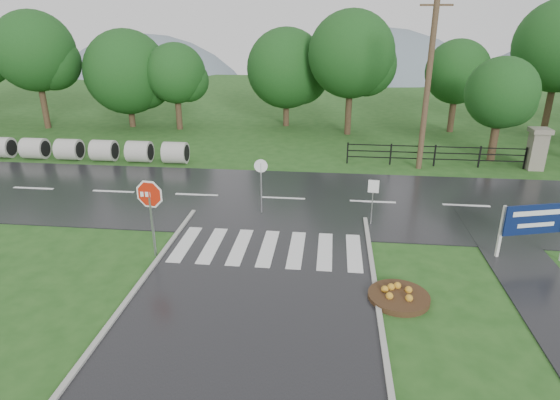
# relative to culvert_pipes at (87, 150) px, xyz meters

# --- Properties ---
(ground) EXTENTS (120.00, 120.00, 0.00)m
(ground) POSITION_rel_culvert_pipes_xyz_m (11.85, -15.00, -0.60)
(ground) COLOR #214D19
(ground) RESTS_ON ground
(main_road) EXTENTS (90.00, 8.00, 0.04)m
(main_road) POSITION_rel_culvert_pipes_xyz_m (11.85, -5.00, -0.60)
(main_road) COLOR black
(main_road) RESTS_ON ground
(walkway) EXTENTS (2.20, 11.00, 0.04)m
(walkway) POSITION_rel_culvert_pipes_xyz_m (20.35, -11.00, -0.60)
(walkway) COLOR #27272A
(walkway) RESTS_ON ground
(crosswalk) EXTENTS (6.50, 2.80, 0.02)m
(crosswalk) POSITION_rel_culvert_pipes_xyz_m (11.85, -10.00, -0.54)
(crosswalk) COLOR silver
(crosswalk) RESTS_ON ground
(pillar_west) EXTENTS (1.00, 1.00, 2.24)m
(pillar_west) POSITION_rel_culvert_pipes_xyz_m (24.85, 1.00, 0.58)
(pillar_west) COLOR gray
(pillar_west) RESTS_ON ground
(fence_west) EXTENTS (9.58, 0.08, 1.20)m
(fence_west) POSITION_rel_culvert_pipes_xyz_m (19.60, 1.00, 0.12)
(fence_west) COLOR black
(fence_west) RESTS_ON ground
(hills) EXTENTS (102.00, 48.00, 48.00)m
(hills) POSITION_rel_culvert_pipes_xyz_m (15.34, 50.00, -16.14)
(hills) COLOR slate
(hills) RESTS_ON ground
(treeline) EXTENTS (83.20, 5.20, 10.00)m
(treeline) POSITION_rel_culvert_pipes_xyz_m (12.85, 9.00, -0.60)
(treeline) COLOR #123B14
(treeline) RESTS_ON ground
(culvert_pipes) EXTENTS (11.80, 1.20, 1.20)m
(culvert_pipes) POSITION_rel_culvert_pipes_xyz_m (0.00, 0.00, 0.00)
(culvert_pipes) COLOR #9E9B93
(culvert_pipes) RESTS_ON ground
(stop_sign) EXTENTS (1.28, 0.22, 2.90)m
(stop_sign) POSITION_rel_culvert_pipes_xyz_m (8.08, -10.90, 1.40)
(stop_sign) COLOR #939399
(stop_sign) RESTS_ON ground
(estate_billboard) EXTENTS (2.20, 0.67, 1.99)m
(estate_billboard) POSITION_rel_culvert_pipes_xyz_m (20.70, -9.73, 0.77)
(estate_billboard) COLOR silver
(estate_billboard) RESTS_ON ground
(flower_bed) EXTENTS (1.77, 1.77, 0.35)m
(flower_bed) POSITION_rel_culvert_pipes_xyz_m (16.03, -12.73, -0.47)
(flower_bed) COLOR #332111
(flower_bed) RESTS_ON ground
(reg_sign_small) EXTENTS (0.41, 0.08, 1.86)m
(reg_sign_small) POSITION_rel_culvert_pipes_xyz_m (15.59, -7.44, 0.74)
(reg_sign_small) COLOR #939399
(reg_sign_small) RESTS_ON ground
(reg_sign_round) EXTENTS (0.55, 0.08, 2.35)m
(reg_sign_round) POSITION_rel_culvert_pipes_xyz_m (11.14, -6.78, 0.88)
(reg_sign_round) COLOR #939399
(reg_sign_round) RESTS_ON ground
(utility_pole_east) EXTENTS (1.59, 0.30, 8.92)m
(utility_pole_east) POSITION_rel_culvert_pipes_xyz_m (18.71, 0.50, 3.93)
(utility_pole_east) COLOR #473523
(utility_pole_east) RESTS_ON ground
(entrance_tree_left) EXTENTS (3.89, 3.89, 5.79)m
(entrance_tree_left) POSITION_rel_culvert_pipes_xyz_m (23.07, 2.50, 3.22)
(entrance_tree_left) COLOR #3D2B1C
(entrance_tree_left) RESTS_ON ground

